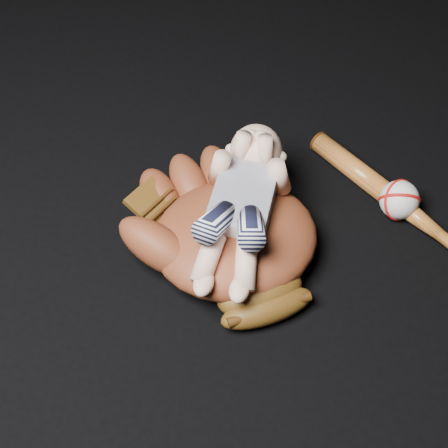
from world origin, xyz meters
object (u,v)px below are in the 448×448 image
object	(u,v)px
baseball	(399,200)
baseball_glove	(235,232)
baseball_bat	(401,205)
newborn_baby	(240,206)

from	to	relation	value
baseball	baseball_glove	bearing A→B (deg)	-161.08
baseball_bat	baseball	xyz separation A→B (m)	(-0.01, -0.00, 0.02)
newborn_baby	baseball_bat	bearing A→B (deg)	29.75
baseball_glove	baseball_bat	world-z (taller)	baseball_glove
newborn_baby	baseball	xyz separation A→B (m)	(0.32, 0.10, -0.09)
baseball_bat	baseball	size ratio (longest dim) A/B	6.09
baseball_glove	baseball_bat	size ratio (longest dim) A/B	0.91
newborn_baby	baseball_bat	distance (m)	0.36
baseball_glove	newborn_baby	size ratio (longest dim) A/B	1.15
baseball_glove	newborn_baby	distance (m)	0.06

